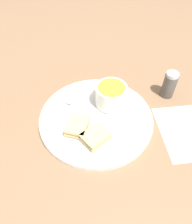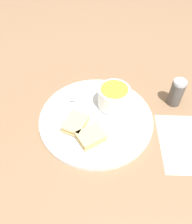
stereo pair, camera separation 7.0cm
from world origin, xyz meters
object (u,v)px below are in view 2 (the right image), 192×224
sandwich_half_far (91,136)px  soup_bowl (114,97)px  salt_shaker (176,93)px  spoon (77,98)px  sandwich_half_near (76,124)px

sandwich_half_far → soup_bowl: bearing=-21.6°
salt_shaker → spoon: bearing=95.5°
sandwich_half_near → salt_shaker: (0.16, -0.33, 0.02)m
sandwich_half_near → spoon: bearing=7.6°
sandwich_half_near → sandwich_half_far: 0.07m
soup_bowl → salt_shaker: (0.05, -0.21, -0.01)m
soup_bowl → sandwich_half_far: soup_bowl is taller
spoon → sandwich_half_near: bearing=61.4°
spoon → sandwich_half_near: sandwich_half_near is taller
soup_bowl → spoon: soup_bowl is taller
spoon → sandwich_half_far: bearing=76.6°
soup_bowl → spoon: size_ratio=0.99×
sandwich_half_near → sandwich_half_far: (-0.04, -0.05, 0.00)m
sandwich_half_far → salt_shaker: size_ratio=0.99×
salt_shaker → sandwich_half_near: bearing=115.7°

